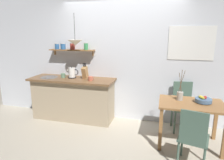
# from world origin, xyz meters

# --- Properties ---
(ground_plane) EXTENTS (14.00, 14.00, 0.00)m
(ground_plane) POSITION_xyz_m (0.00, 0.00, 0.00)
(ground_plane) COLOR #BCB29E
(back_wall) EXTENTS (6.80, 0.11, 2.70)m
(back_wall) POSITION_xyz_m (0.21, 0.65, 1.35)
(back_wall) COLOR silver
(back_wall) RESTS_ON ground_plane
(kitchen_counter) EXTENTS (1.83, 0.63, 0.92)m
(kitchen_counter) POSITION_xyz_m (-1.00, 0.32, 0.47)
(kitchen_counter) COLOR tan
(kitchen_counter) RESTS_ON ground_plane
(wall_shelf) EXTENTS (1.02, 0.20, 0.28)m
(wall_shelf) POSITION_xyz_m (-1.09, 0.49, 1.54)
(wall_shelf) COLOR brown
(dining_table) EXTENTS (1.03, 0.69, 0.75)m
(dining_table) POSITION_xyz_m (1.36, -0.16, 0.63)
(dining_table) COLOR #9E6B3D
(dining_table) RESTS_ON ground_plane
(dining_chair_near) EXTENTS (0.47, 0.48, 0.89)m
(dining_chair_near) POSITION_xyz_m (1.33, -0.81, 0.49)
(dining_chair_near) COLOR #4C6B5B
(dining_chair_near) RESTS_ON ground_plane
(dining_chair_far) EXTENTS (0.46, 0.44, 0.94)m
(dining_chair_far) POSITION_xyz_m (1.28, 0.42, 0.52)
(dining_chair_far) COLOR #4C6B5B
(dining_chair_far) RESTS_ON ground_plane
(fruit_bowl) EXTENTS (0.26, 0.26, 0.12)m
(fruit_bowl) POSITION_xyz_m (1.54, -0.10, 0.80)
(fruit_bowl) COLOR #51759E
(fruit_bowl) RESTS_ON dining_table
(twig_vase) EXTENTS (0.11, 0.10, 0.52)m
(twig_vase) POSITION_xyz_m (1.17, -0.06, 0.83)
(twig_vase) COLOR #B7B2A8
(twig_vase) RESTS_ON dining_table
(electric_kettle) EXTENTS (0.26, 0.17, 0.25)m
(electric_kettle) POSITION_xyz_m (-1.01, 0.35, 1.03)
(electric_kettle) COLOR black
(electric_kettle) RESTS_ON kitchen_counter
(knife_block) EXTENTS (0.09, 0.20, 0.34)m
(knife_block) POSITION_xyz_m (-0.72, 0.35, 1.06)
(knife_block) COLOR tan
(knife_block) RESTS_ON kitchen_counter
(coffee_mug_by_sink) EXTENTS (0.13, 0.09, 0.10)m
(coffee_mug_by_sink) POSITION_xyz_m (-1.21, 0.31, 0.97)
(coffee_mug_by_sink) COLOR slate
(coffee_mug_by_sink) RESTS_ON kitchen_counter
(coffee_mug_spare) EXTENTS (0.13, 0.09, 0.09)m
(coffee_mug_spare) POSITION_xyz_m (-0.54, 0.21, 0.96)
(coffee_mug_spare) COLOR #C6664C
(coffee_mug_spare) RESTS_ON kitchen_counter
(pendant_lamp) EXTENTS (0.30, 0.30, 0.62)m
(pendant_lamp) POSITION_xyz_m (-0.87, 0.26, 1.67)
(pendant_lamp) COLOR black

